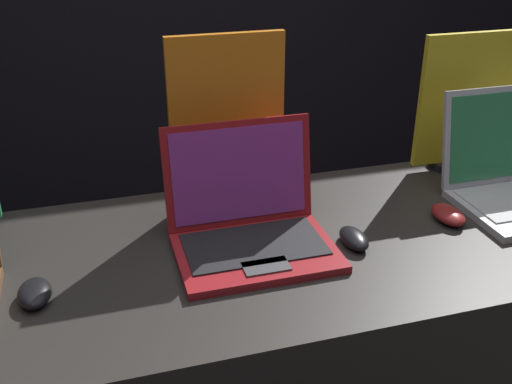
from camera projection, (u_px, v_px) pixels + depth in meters
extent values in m
cube|color=#282623|center=(256.00, 384.00, 1.66)|extent=(1.95, 0.73, 0.89)
ellipsoid|color=black|center=(35.00, 293.00, 1.26)|extent=(0.07, 0.11, 0.04)
cube|color=maroon|center=(256.00, 253.00, 1.42)|extent=(0.38, 0.27, 0.02)
cube|color=black|center=(254.00, 244.00, 1.43)|extent=(0.33, 0.19, 0.00)
cube|color=#3F3F42|center=(266.00, 266.00, 1.35)|extent=(0.11, 0.06, 0.00)
cube|color=maroon|center=(239.00, 173.00, 1.50)|extent=(0.38, 0.06, 0.26)
cube|color=#8C338C|center=(239.00, 174.00, 1.49)|extent=(0.34, 0.04, 0.23)
ellipsoid|color=black|center=(354.00, 238.00, 1.47)|extent=(0.06, 0.11, 0.04)
cube|color=black|center=(229.00, 203.00, 1.65)|extent=(0.17, 0.07, 0.02)
cube|color=orange|center=(227.00, 121.00, 1.55)|extent=(0.30, 0.02, 0.45)
cube|color=#B7B7BC|center=(497.00, 136.00, 1.71)|extent=(0.34, 0.07, 0.28)
cube|color=#2D7F4C|center=(498.00, 136.00, 1.71)|extent=(0.31, 0.05, 0.24)
ellipsoid|color=maroon|center=(448.00, 215.00, 1.57)|extent=(0.07, 0.12, 0.04)
cube|color=black|center=(459.00, 162.00, 1.90)|extent=(0.19, 0.07, 0.02)
cube|color=gold|center=(470.00, 98.00, 1.81)|extent=(0.34, 0.02, 0.40)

